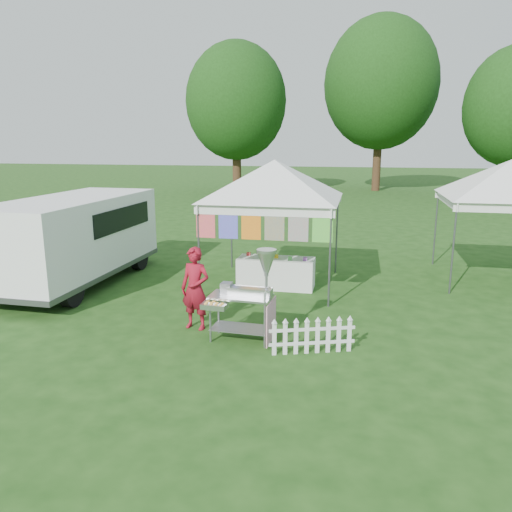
# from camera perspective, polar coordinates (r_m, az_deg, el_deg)

# --- Properties ---
(ground) EXTENTS (120.00, 120.00, 0.00)m
(ground) POSITION_cam_1_polar(r_m,az_deg,el_deg) (8.98, -1.84, -9.39)
(ground) COLOR #1B4112
(ground) RESTS_ON ground
(canopy_main) EXTENTS (4.24, 4.24, 3.45)m
(canopy_main) POSITION_cam_1_polar(r_m,az_deg,el_deg) (11.73, 2.14, 10.90)
(canopy_main) COLOR #59595E
(canopy_main) RESTS_ON ground
(tree_left) EXTENTS (6.40, 6.40, 9.53)m
(tree_left) POSITION_cam_1_polar(r_m,az_deg,el_deg) (33.12, -2.27, 17.23)
(tree_left) COLOR #3D2C16
(tree_left) RESTS_ON ground
(tree_mid) EXTENTS (7.60, 7.60, 11.52)m
(tree_mid) POSITION_cam_1_polar(r_m,az_deg,el_deg) (36.26, 14.10, 18.57)
(tree_mid) COLOR #3D2C16
(tree_mid) RESTS_ON ground
(donut_cart) EXTENTS (1.22, 0.77, 1.65)m
(donut_cart) POSITION_cam_1_polar(r_m,az_deg,el_deg) (8.53, -0.67, -3.67)
(donut_cart) COLOR gray
(donut_cart) RESTS_ON ground
(vendor) EXTENTS (0.62, 0.47, 1.54)m
(vendor) POSITION_cam_1_polar(r_m,az_deg,el_deg) (9.26, -6.96, -3.71)
(vendor) COLOR maroon
(vendor) RESTS_ON ground
(cargo_van) EXTENTS (2.12, 5.11, 2.11)m
(cargo_van) POSITION_cam_1_polar(r_m,az_deg,el_deg) (12.91, -19.77, 2.05)
(cargo_van) COLOR white
(cargo_van) RESTS_ON ground
(picket_fence) EXTENTS (1.37, 0.49, 0.56)m
(picket_fence) POSITION_cam_1_polar(r_m,az_deg,el_deg) (8.34, 6.43, -9.17)
(picket_fence) COLOR white
(picket_fence) RESTS_ON ground
(display_table) EXTENTS (1.80, 0.70, 0.71)m
(display_table) POSITION_cam_1_polar(r_m,az_deg,el_deg) (11.88, 2.30, -1.92)
(display_table) COLOR white
(display_table) RESTS_ON ground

